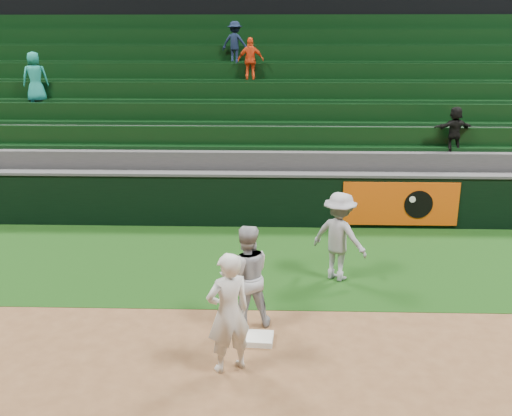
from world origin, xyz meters
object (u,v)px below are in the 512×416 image
at_px(first_base, 260,339).
at_px(first_baseman, 228,313).
at_px(base_coach, 339,237).
at_px(baserunner, 246,276).

height_order(first_base, first_baseman, first_baseman).
height_order(first_baseman, base_coach, first_baseman).
relative_size(first_base, base_coach, 0.24).
bearing_deg(first_base, baserunner, 113.57).
bearing_deg(first_baseman, baserunner, -126.43).
relative_size(first_base, first_baseman, 0.23).
bearing_deg(base_coach, first_baseman, 94.22).
relative_size(first_baseman, base_coach, 1.02).
relative_size(first_base, baserunner, 0.24).
relative_size(first_baseman, baserunner, 1.03).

